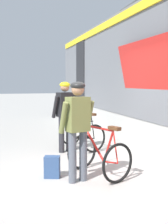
% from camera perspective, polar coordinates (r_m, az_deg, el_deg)
% --- Properties ---
extents(ground_plane, '(80.00, 80.00, 0.00)m').
position_cam_1_polar(ground_plane, '(5.39, -1.21, -12.90)').
color(ground_plane, '#A09E99').
extents(cyclist_near_in_dark, '(0.66, 0.46, 1.76)m').
position_cam_1_polar(cyclist_near_in_dark, '(7.01, -3.89, 0.34)').
color(cyclist_near_in_dark, '#232328').
rests_on(cyclist_near_in_dark, ground).
extents(cyclist_far_in_olive, '(0.66, 0.41, 1.76)m').
position_cam_1_polar(cyclist_far_in_olive, '(4.87, -1.28, -2.15)').
color(cyclist_far_in_olive, '#4C515B').
rests_on(cyclist_far_in_olive, ground).
extents(bicycle_near_black, '(1.03, 1.25, 0.99)m').
position_cam_1_polar(bicycle_near_black, '(7.42, -0.36, -4.42)').
color(bicycle_near_black, black).
rests_on(bicycle_near_black, ground).
extents(bicycle_far_red, '(1.05, 1.25, 0.99)m').
position_cam_1_polar(bicycle_far_red, '(5.31, 3.02, -8.65)').
color(bicycle_far_red, black).
rests_on(bicycle_far_red, ground).
extents(backpack_on_platform, '(0.32, 0.26, 0.40)m').
position_cam_1_polar(backpack_on_platform, '(5.29, -6.50, -11.02)').
color(backpack_on_platform, navy).
rests_on(backpack_on_platform, ground).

